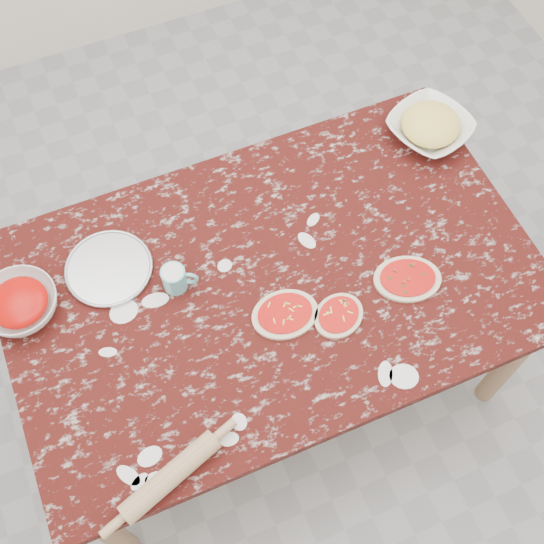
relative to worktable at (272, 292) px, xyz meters
The scene contains 10 objects.
ground 0.67m from the worktable, ahead, with size 4.00×4.00×0.00m, color gray.
worktable is the anchor object (origin of this frame).
pizza_tray 0.50m from the worktable, 153.08° to the left, with size 0.26×0.26×0.01m, color #B2B2B7.
sauce_bowl 0.75m from the worktable, 164.84° to the left, with size 0.23×0.23×0.07m, color white.
cheese_bowl 0.78m from the worktable, 23.64° to the left, with size 0.26×0.26×0.06m, color white.
flour_mug 0.31m from the worktable, 160.74° to the left, with size 0.11×0.07×0.09m.
pizza_left 0.15m from the worktable, 95.00° to the right, with size 0.21×0.17×0.02m.
pizza_mid 0.25m from the worktable, 54.98° to the right, with size 0.20×0.18×0.02m.
pizza_right 0.42m from the worktable, 23.01° to the right, with size 0.24×0.21×0.02m.
rolling_pin 0.65m from the worktable, 136.95° to the right, with size 0.06×0.06×0.30m, color tan.
Camera 1 is at (-0.38, -0.89, 2.60)m, focal length 45.73 mm.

